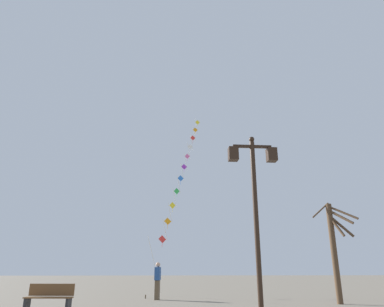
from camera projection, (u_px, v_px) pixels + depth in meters
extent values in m
plane|color=#756B5B|center=(180.00, 296.00, 19.24)|extent=(160.00, 160.00, 0.00)
cylinder|color=black|center=(257.00, 226.00, 9.82)|extent=(0.14, 0.14, 5.00)
sphere|color=black|center=(252.00, 139.00, 10.63)|extent=(0.16, 0.16, 0.16)
cube|color=black|center=(252.00, 147.00, 10.56)|extent=(1.16, 0.08, 0.08)
cube|color=black|center=(233.00, 154.00, 10.44)|extent=(0.28, 0.28, 0.40)
cube|color=beige|center=(233.00, 154.00, 10.44)|extent=(0.19, 0.19, 0.30)
cube|color=black|center=(272.00, 155.00, 10.52)|extent=(0.28, 0.28, 0.40)
cube|color=beige|center=(272.00, 155.00, 10.52)|extent=(0.19, 0.19, 0.30)
cylinder|color=brown|center=(145.00, 297.00, 17.56)|extent=(0.06, 0.06, 0.18)
cylinder|color=silver|center=(155.00, 265.00, 19.20)|extent=(0.76, 2.43, 2.91)
cylinder|color=silver|center=(165.00, 230.00, 21.48)|extent=(0.32, 1.00, 1.19)
cylinder|color=silver|center=(170.00, 213.00, 22.80)|extent=(0.32, 1.00, 1.19)
cylinder|color=silver|center=(175.00, 198.00, 24.11)|extent=(0.32, 1.00, 1.19)
cylinder|color=silver|center=(179.00, 185.00, 25.43)|extent=(0.32, 1.00, 1.19)
cylinder|color=silver|center=(182.00, 172.00, 26.75)|extent=(0.32, 1.00, 1.19)
cylinder|color=silver|center=(186.00, 161.00, 28.07)|extent=(0.32, 1.00, 1.19)
cylinder|color=silver|center=(189.00, 151.00, 29.38)|extent=(0.32, 1.00, 1.19)
cylinder|color=silver|center=(192.00, 142.00, 30.70)|extent=(0.32, 1.00, 1.19)
cylinder|color=silver|center=(194.00, 134.00, 32.02)|extent=(0.32, 1.00, 1.19)
cylinder|color=silver|center=(196.00, 126.00, 33.33)|extent=(0.32, 1.00, 1.19)
cube|color=red|center=(162.00, 239.00, 20.82)|extent=(0.46, 0.06, 0.46)
cylinder|color=red|center=(162.00, 245.00, 20.72)|extent=(0.02, 0.05, 0.28)
cube|color=orange|center=(168.00, 221.00, 22.14)|extent=(0.46, 0.09, 0.46)
cylinder|color=orange|center=(168.00, 227.00, 22.03)|extent=(0.03, 0.06, 0.32)
cube|color=yellow|center=(172.00, 205.00, 23.46)|extent=(0.40, 0.25, 0.46)
cylinder|color=yellow|center=(172.00, 210.00, 23.36)|extent=(0.03, 0.04, 0.27)
cube|color=green|center=(177.00, 191.00, 24.77)|extent=(0.41, 0.23, 0.46)
cylinder|color=green|center=(177.00, 195.00, 24.68)|extent=(0.03, 0.04, 0.22)
cube|color=blue|center=(181.00, 178.00, 26.09)|extent=(0.46, 0.10, 0.46)
cylinder|color=blue|center=(181.00, 183.00, 25.99)|extent=(0.02, 0.05, 0.31)
cube|color=purple|center=(184.00, 167.00, 27.41)|extent=(0.46, 0.08, 0.46)
cylinder|color=purple|center=(184.00, 171.00, 27.31)|extent=(0.02, 0.04, 0.26)
cube|color=pink|center=(187.00, 156.00, 28.72)|extent=(0.41, 0.24, 0.46)
cylinder|color=pink|center=(187.00, 160.00, 28.63)|extent=(0.03, 0.04, 0.28)
cube|color=white|center=(190.00, 147.00, 30.04)|extent=(0.45, 0.12, 0.46)
cylinder|color=white|center=(190.00, 150.00, 29.93)|extent=(0.02, 0.02, 0.33)
cube|color=red|center=(193.00, 138.00, 31.36)|extent=(0.46, 0.11, 0.46)
cylinder|color=red|center=(193.00, 142.00, 31.25)|extent=(0.03, 0.06, 0.35)
cube|color=orange|center=(195.00, 130.00, 32.68)|extent=(0.46, 0.09, 0.46)
cylinder|color=orange|center=(195.00, 133.00, 32.59)|extent=(0.02, 0.03, 0.23)
cube|color=yellow|center=(197.00, 122.00, 33.99)|extent=(0.46, 0.05, 0.46)
cylinder|color=yellow|center=(197.00, 125.00, 33.90)|extent=(0.02, 0.02, 0.25)
cube|color=brown|center=(157.00, 290.00, 16.92)|extent=(0.26, 0.33, 0.90)
cube|color=#264C8C|center=(158.00, 274.00, 17.15)|extent=(0.31, 0.42, 0.60)
sphere|color=tan|center=(158.00, 265.00, 17.28)|extent=(0.22, 0.22, 0.22)
cylinder|color=#264C8C|center=(159.00, 270.00, 17.41)|extent=(0.17, 0.40, 0.50)
cylinder|color=#4C3826|center=(334.00, 252.00, 15.30)|extent=(0.25, 0.25, 4.18)
cylinder|color=#4C3826|center=(341.00, 217.00, 15.40)|extent=(0.73, 0.93, 0.74)
cylinder|color=#4C3826|center=(337.00, 226.00, 15.38)|extent=(0.41, 0.68, 0.93)
cylinder|color=#4C3826|center=(342.00, 226.00, 15.49)|extent=(0.91, 0.51, 1.00)
cylinder|color=#4C3826|center=(320.00, 210.00, 15.91)|extent=(0.78, 0.21, 0.69)
cylinder|color=#4C3826|center=(343.00, 212.00, 15.43)|extent=(0.91, 0.98, 0.73)
cube|color=brown|center=(48.00, 298.00, 12.08)|extent=(1.64, 0.60, 0.04)
cube|color=brown|center=(52.00, 290.00, 12.35)|extent=(1.59, 0.22, 0.40)
cube|color=#262628|center=(27.00, 305.00, 12.04)|extent=(0.12, 0.38, 0.45)
cube|color=#262628|center=(68.00, 305.00, 11.98)|extent=(0.12, 0.38, 0.45)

